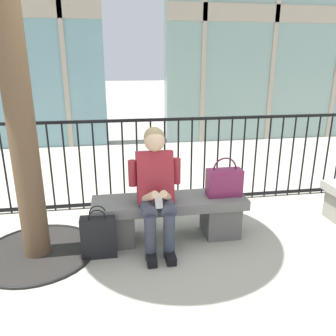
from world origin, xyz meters
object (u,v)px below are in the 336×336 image
Objects in this scene: stone_bench at (170,214)px; handbag_on_bench at (224,182)px; seated_person_with_phone at (156,186)px; shopping_bag at (99,236)px.

stone_bench is 3.83× the size of handbag_on_bench.
stone_bench is 0.67m from handbag_on_bench.
seated_person_with_phone is (-0.16, -0.13, 0.38)m from stone_bench.
seated_person_with_phone reaches higher than stone_bench.
seated_person_with_phone is at bearing 12.12° from shopping_bag.
seated_person_with_phone reaches higher than shopping_bag.
handbag_on_bench is (0.74, 0.12, -0.05)m from seated_person_with_phone.
handbag_on_bench is at bearing 10.45° from shopping_bag.
stone_bench is 1.32× the size of seated_person_with_phone.
stone_bench is at bearing 179.01° from handbag_on_bench.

